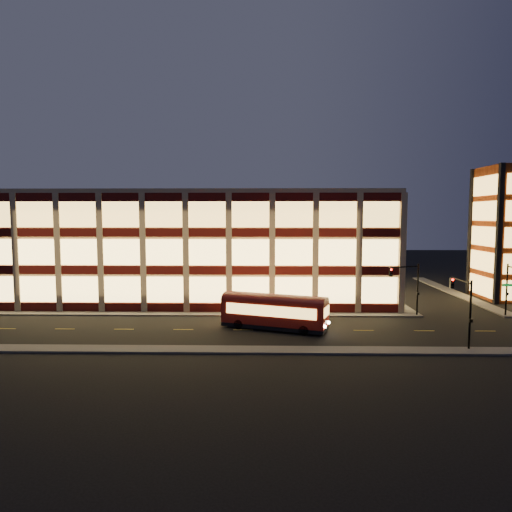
{
  "coord_description": "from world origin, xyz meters",
  "views": [
    {
      "loc": [
        6.19,
        -50.68,
        11.44
      ],
      "look_at": [
        5.01,
        8.0,
        6.17
      ],
      "focal_mm": 32.0,
      "sensor_mm": 36.0,
      "label": 1
    }
  ],
  "objects": [
    {
      "name": "sidewalk_near",
      "position": [
        0.0,
        -13.0,
        0.07
      ],
      "size": [
        100.0,
        2.0,
        0.15
      ],
      "primitive_type": "cube",
      "color": "#514F4C",
      "rests_on": "ground"
    },
    {
      "name": "sidewalk_office_east",
      "position": [
        23.0,
        17.0,
        0.07
      ],
      "size": [
        2.0,
        30.0,
        0.15
      ],
      "primitive_type": "cube",
      "color": "#514F4C",
      "rests_on": "ground"
    },
    {
      "name": "trolley_bus",
      "position": [
        7.11,
        -5.65,
        1.98
      ],
      "size": [
        10.84,
        6.07,
        3.58
      ],
      "rotation": [
        0.0,
        0.0,
        -0.35
      ],
      "color": "#961108",
      "rests_on": "ground"
    },
    {
      "name": "traffic_signal_near",
      "position": [
        23.5,
        -11.03,
        4.13
      ],
      "size": [
        0.32,
        4.45,
        6.0
      ],
      "color": "black",
      "rests_on": "ground"
    },
    {
      "name": "ground",
      "position": [
        0.0,
        0.0,
        0.0
      ],
      "size": [
        200.0,
        200.0,
        0.0
      ],
      "primitive_type": "plane",
      "color": "black",
      "rests_on": "ground"
    },
    {
      "name": "sidewalk_office_south",
      "position": [
        -3.0,
        1.0,
        0.07
      ],
      "size": [
        54.0,
        2.0,
        0.15
      ],
      "primitive_type": "cube",
      "color": "#514F4C",
      "rests_on": "ground"
    },
    {
      "name": "sidewalk_tower_west",
      "position": [
        34.0,
        17.0,
        0.07
      ],
      "size": [
        2.0,
        30.0,
        0.15
      ],
      "primitive_type": "cube",
      "color": "#514F4C",
      "rests_on": "ground"
    },
    {
      "name": "traffic_signal_far",
      "position": [
        22.21,
        0.24,
        4.11
      ],
      "size": [
        3.79,
        1.87,
        6.0
      ],
      "color": "black",
      "rests_on": "ground"
    },
    {
      "name": "office_building",
      "position": [
        -2.91,
        16.91,
        7.25
      ],
      "size": [
        50.45,
        30.45,
        14.5
      ],
      "color": "tan",
      "rests_on": "ground"
    }
  ]
}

